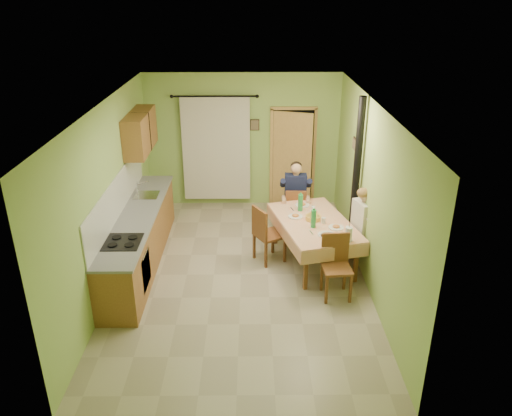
{
  "coord_description": "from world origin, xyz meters",
  "views": [
    {
      "loc": [
        0.18,
        -7.07,
        4.31
      ],
      "look_at": [
        0.25,
        0.1,
        1.15
      ],
      "focal_mm": 35.0,
      "sensor_mm": 36.0,
      "label": 1
    }
  ],
  "objects_px": {
    "man_far": "(296,190)",
    "man_right": "(364,219)",
    "chair_far": "(295,219)",
    "dining_table": "(313,241)",
    "stove_flue": "(354,202)",
    "chair_left": "(269,245)",
    "chair_near": "(336,279)",
    "chair_right": "(362,250)"
  },
  "relations": [
    {
      "from": "chair_left",
      "to": "man_right",
      "type": "distance_m",
      "value": 1.67
    },
    {
      "from": "chair_far",
      "to": "chair_right",
      "type": "bearing_deg",
      "value": -47.89
    },
    {
      "from": "chair_left",
      "to": "man_right",
      "type": "relative_size",
      "value": 0.72
    },
    {
      "from": "chair_far",
      "to": "man_far",
      "type": "distance_m",
      "value": 0.59
    },
    {
      "from": "chair_left",
      "to": "man_right",
      "type": "bearing_deg",
      "value": 52.18
    },
    {
      "from": "man_far",
      "to": "chair_left",
      "type": "bearing_deg",
      "value": -114.79
    },
    {
      "from": "chair_left",
      "to": "stove_flue",
      "type": "relative_size",
      "value": 0.36
    },
    {
      "from": "chair_left",
      "to": "man_far",
      "type": "xyz_separation_m",
      "value": [
        0.53,
        1.04,
        0.59
      ]
    },
    {
      "from": "chair_right",
      "to": "man_far",
      "type": "xyz_separation_m",
      "value": [
        -1.03,
        1.24,
        0.59
      ]
    },
    {
      "from": "chair_left",
      "to": "stove_flue",
      "type": "height_order",
      "value": "stove_flue"
    },
    {
      "from": "chair_far",
      "to": "chair_right",
      "type": "height_order",
      "value": "chair_right"
    },
    {
      "from": "chair_near",
      "to": "chair_right",
      "type": "relative_size",
      "value": 1.04
    },
    {
      "from": "chair_left",
      "to": "dining_table",
      "type": "bearing_deg",
      "value": 56.86
    },
    {
      "from": "chair_left",
      "to": "man_right",
      "type": "height_order",
      "value": "man_right"
    },
    {
      "from": "chair_right",
      "to": "man_right",
      "type": "distance_m",
      "value": 0.59
    },
    {
      "from": "chair_right",
      "to": "chair_left",
      "type": "xyz_separation_m",
      "value": [
        -1.56,
        0.2,
        0.0
      ]
    },
    {
      "from": "dining_table",
      "to": "chair_far",
      "type": "height_order",
      "value": "chair_far"
    },
    {
      "from": "man_right",
      "to": "stove_flue",
      "type": "bearing_deg",
      "value": 2.62
    },
    {
      "from": "dining_table",
      "to": "chair_near",
      "type": "relative_size",
      "value": 2.12
    },
    {
      "from": "chair_far",
      "to": "man_far",
      "type": "xyz_separation_m",
      "value": [
        0.0,
        0.01,
        0.59
      ]
    },
    {
      "from": "dining_table",
      "to": "man_right",
      "type": "height_order",
      "value": "man_right"
    },
    {
      "from": "chair_far",
      "to": "man_far",
      "type": "height_order",
      "value": "man_far"
    },
    {
      "from": "dining_table",
      "to": "chair_right",
      "type": "height_order",
      "value": "chair_right"
    },
    {
      "from": "man_far",
      "to": "man_right",
      "type": "distance_m",
      "value": 1.61
    },
    {
      "from": "chair_near",
      "to": "stove_flue",
      "type": "bearing_deg",
      "value": -114.33
    },
    {
      "from": "chair_far",
      "to": "chair_near",
      "type": "xyz_separation_m",
      "value": [
        0.45,
        -2.13,
        0.0
      ]
    },
    {
      "from": "dining_table",
      "to": "stove_flue",
      "type": "distance_m",
      "value": 0.95
    },
    {
      "from": "chair_right",
      "to": "chair_left",
      "type": "bearing_deg",
      "value": 65.42
    },
    {
      "from": "dining_table",
      "to": "stove_flue",
      "type": "relative_size",
      "value": 0.74
    },
    {
      "from": "dining_table",
      "to": "chair_left",
      "type": "bearing_deg",
      "value": 162.97
    },
    {
      "from": "dining_table",
      "to": "man_far",
      "type": "distance_m",
      "value": 1.21
    },
    {
      "from": "man_far",
      "to": "stove_flue",
      "type": "relative_size",
      "value": 0.5
    },
    {
      "from": "chair_near",
      "to": "stove_flue",
      "type": "height_order",
      "value": "stove_flue"
    },
    {
      "from": "chair_near",
      "to": "man_far",
      "type": "relative_size",
      "value": 0.71
    },
    {
      "from": "dining_table",
      "to": "chair_near",
      "type": "bearing_deg",
      "value": -92.27
    },
    {
      "from": "chair_right",
      "to": "stove_flue",
      "type": "distance_m",
      "value": 0.82
    },
    {
      "from": "dining_table",
      "to": "chair_near",
      "type": "distance_m",
      "value": 1.09
    },
    {
      "from": "chair_far",
      "to": "chair_left",
      "type": "xyz_separation_m",
      "value": [
        -0.53,
        -1.03,
        0.0
      ]
    },
    {
      "from": "chair_near",
      "to": "man_right",
      "type": "relative_size",
      "value": 0.71
    },
    {
      "from": "chair_right",
      "to": "man_right",
      "type": "bearing_deg",
      "value": 90.0
    },
    {
      "from": "chair_near",
      "to": "chair_left",
      "type": "xyz_separation_m",
      "value": [
        -0.98,
        1.1,
        0.0
      ]
    },
    {
      "from": "chair_near",
      "to": "man_right",
      "type": "distance_m",
      "value": 1.21
    }
  ]
}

